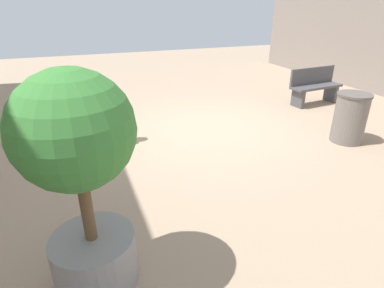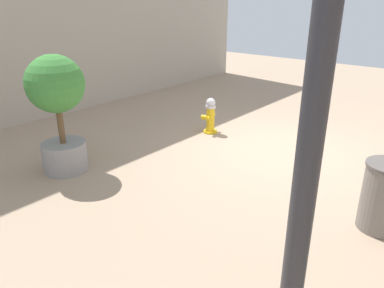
% 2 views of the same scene
% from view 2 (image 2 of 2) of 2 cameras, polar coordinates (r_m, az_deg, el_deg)
% --- Properties ---
extents(ground_plane, '(23.40, 23.40, 0.00)m').
position_cam_2_polar(ground_plane, '(7.92, 13.48, -1.04)').
color(ground_plane, tan).
extents(fire_hydrant, '(0.39, 0.42, 0.83)m').
position_cam_2_polar(fire_hydrant, '(8.64, 2.83, 4.40)').
color(fire_hydrant, gold).
rests_on(fire_hydrant, ground_plane).
extents(planter_tree, '(1.00, 1.00, 2.11)m').
position_cam_2_polar(planter_tree, '(6.84, -20.01, 5.91)').
color(planter_tree, gray).
rests_on(planter_tree, ground_plane).
extents(street_lamp, '(0.36, 0.36, 3.63)m').
position_cam_2_polar(street_lamp, '(2.02, 17.76, 0.02)').
color(street_lamp, '#2D2D33').
rests_on(street_lamp, ground_plane).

